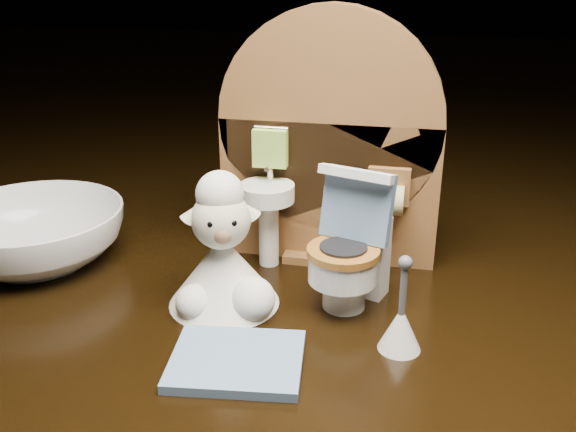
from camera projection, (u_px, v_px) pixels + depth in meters
name	position (u px, v px, depth m)	size (l,w,h in m)	color
backdrop_panel	(328.00, 154.00, 0.38)	(0.13, 0.05, 0.15)	brown
toy_toilet	(351.00, 255.00, 0.34)	(0.04, 0.05, 0.08)	white
bath_mat	(237.00, 361.00, 0.29)	(0.06, 0.05, 0.00)	#6282A8
toilet_brush	(401.00, 325.00, 0.30)	(0.02, 0.02, 0.05)	white
plush_lamb	(223.00, 260.00, 0.34)	(0.06, 0.06, 0.08)	white
ceramic_bowl	(35.00, 235.00, 0.39)	(0.11, 0.11, 0.03)	white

